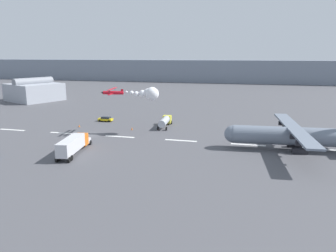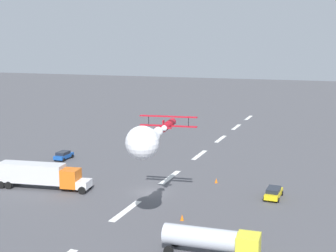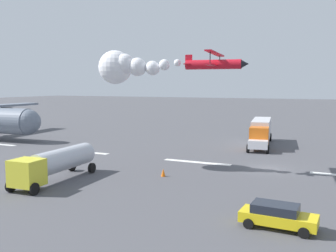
{
  "view_description": "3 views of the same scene",
  "coord_description": "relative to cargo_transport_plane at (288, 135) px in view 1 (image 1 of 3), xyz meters",
  "views": [
    {
      "loc": [
        38.62,
        -73.66,
        20.77
      ],
      "look_at": [
        20.99,
        0.0,
        3.51
      ],
      "focal_mm": 33.59,
      "sensor_mm": 36.0,
      "label": 1
    },
    {
      "loc": [
        59.46,
        24.91,
        20.89
      ],
      "look_at": [
        4.83,
        4.48,
        10.65
      ],
      "focal_mm": 50.41,
      "sensor_mm": 36.0,
      "label": 2
    },
    {
      "loc": [
        -6.78,
        39.99,
        8.75
      ],
      "look_at": [
        12.44,
        -1.49,
        3.84
      ],
      "focal_mm": 40.38,
      "sensor_mm": 36.0,
      "label": 3
    }
  ],
  "objects": [
    {
      "name": "runway_stripe_4",
      "position": [
        -56.87,
        2.26,
        -3.39
      ],
      "size": [
        8.0,
        0.9,
        0.01
      ],
      "primitive_type": "cube",
      "color": "white",
      "rests_on": "ground"
    },
    {
      "name": "airport_staff_sedan",
      "position": [
        -52.23,
        19.05,
        -2.58
      ],
      "size": [
        4.65,
        2.16,
        1.52
      ],
      "color": "yellow",
      "rests_on": "ground"
    },
    {
      "name": "runway_stripe_6",
      "position": [
        -24.52,
        2.26,
        -3.39
      ],
      "size": [
        8.0,
        0.9,
        0.01
      ],
      "primitive_type": "cube",
      "color": "white",
      "rests_on": "ground"
    },
    {
      "name": "semi_truck_orange",
      "position": [
        -44.83,
        -13.34,
        -1.28
      ],
      "size": [
        4.79,
        14.03,
        3.7
      ],
      "color": "silver",
      "rests_on": "ground"
    },
    {
      "name": "stunt_biplane_red",
      "position": [
        -35.09,
        7.69,
        7.35
      ],
      "size": [
        15.76,
        7.38,
        3.56
      ],
      "color": "red"
    },
    {
      "name": "runway_stripe_8",
      "position": [
        7.84,
        2.26,
        -3.39
      ],
      "size": [
        8.0,
        0.9,
        0.01
      ],
      "primitive_type": "cube",
      "color": "white",
      "rests_on": "ground"
    },
    {
      "name": "traffic_cone_near",
      "position": [
        -56.46,
        9.89,
        -3.02
      ],
      "size": [
        0.44,
        0.44,
        0.75
      ],
      "primitive_type": "cone",
      "color": "orange",
      "rests_on": "ground"
    },
    {
      "name": "runway_stripe_3",
      "position": [
        -73.05,
        2.26,
        -3.39
      ],
      "size": [
        8.0,
        0.9,
        0.01
      ],
      "primitive_type": "cube",
      "color": "white",
      "rests_on": "ground"
    },
    {
      "name": "fuel_tanker_truck",
      "position": [
        -31.98,
        15.9,
        -1.64
      ],
      "size": [
        3.2,
        9.74,
        2.9
      ],
      "color": "yellow",
      "rests_on": "ground"
    },
    {
      "name": "cargo_transport_plane",
      "position": [
        0.0,
        0.0,
        0.0
      ],
      "size": [
        28.22,
        33.07,
        11.25
      ],
      "color": "slate",
      "rests_on": "ground"
    },
    {
      "name": "runway_stripe_5",
      "position": [
        -40.69,
        2.26,
        -3.39
      ],
      "size": [
        8.0,
        0.9,
        0.01
      ],
      "primitive_type": "cube",
      "color": "white",
      "rests_on": "ground"
    },
    {
      "name": "ground_plane",
      "position": [
        -48.78,
        2.26,
        -3.39
      ],
      "size": [
        440.0,
        440.0,
        0.0
      ],
      "primitive_type": "plane",
      "color": "#4C4C51",
      "rests_on": "ground"
    },
    {
      "name": "runway_stripe_7",
      "position": [
        -8.34,
        2.26,
        -3.39
      ],
      "size": [
        8.0,
        0.9,
        0.01
      ],
      "primitive_type": "cube",
      "color": "white",
      "rests_on": "ground"
    },
    {
      "name": "mountain_ridge_distant",
      "position": [
        -48.78,
        172.76,
        4.94
      ],
      "size": [
        396.0,
        16.0,
        16.66
      ],
      "primitive_type": "cube",
      "color": "gray",
      "rests_on": "ground"
    },
    {
      "name": "hangar_building",
      "position": [
        -103.72,
        54.82,
        0.86
      ],
      "size": [
        26.46,
        25.95,
        10.53
      ],
      "color": "#9EA3AD",
      "rests_on": "ground"
    },
    {
      "name": "traffic_cone_far",
      "position": [
        -40.1,
        9.98,
        -3.02
      ],
      "size": [
        0.44,
        0.44,
        0.75
      ],
      "primitive_type": "cone",
      "color": "orange",
      "rests_on": "ground"
    }
  ]
}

